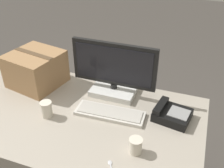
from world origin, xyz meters
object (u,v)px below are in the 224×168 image
(keyboard, at_px, (110,113))
(desk_phone, at_px, (171,114))
(paper_cup_right, at_px, (136,146))
(monitor, at_px, (114,73))
(cardboard_box, at_px, (36,69))
(paper_cup_left, at_px, (47,109))

(keyboard, bearing_deg, desk_phone, 12.30)
(keyboard, distance_m, paper_cup_right, 0.34)
(monitor, xyz_separation_m, keyboard, (0.06, -0.23, -0.15))
(monitor, relative_size, cardboard_box, 1.45)
(paper_cup_right, bearing_deg, paper_cup_left, 170.53)
(monitor, xyz_separation_m, paper_cup_right, (0.29, -0.48, -0.11))
(keyboard, bearing_deg, monitor, 101.42)
(monitor, bearing_deg, desk_phone, -18.15)
(cardboard_box, bearing_deg, paper_cup_right, -25.26)
(desk_phone, bearing_deg, cardboard_box, -174.22)
(paper_cup_left, bearing_deg, keyboard, 21.84)
(paper_cup_right, bearing_deg, keyboard, 133.68)
(paper_cup_left, relative_size, paper_cup_right, 1.18)
(monitor, height_order, desk_phone, monitor)
(paper_cup_right, relative_size, cardboard_box, 0.23)
(cardboard_box, bearing_deg, paper_cup_left, -48.76)
(desk_phone, height_order, paper_cup_right, paper_cup_right)
(desk_phone, bearing_deg, paper_cup_right, -101.56)
(cardboard_box, bearing_deg, monitor, 7.14)
(monitor, relative_size, paper_cup_right, 6.45)
(paper_cup_right, bearing_deg, cardboard_box, 154.74)
(paper_cup_right, height_order, cardboard_box, cardboard_box)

